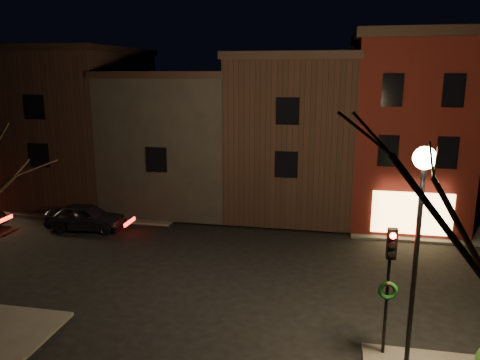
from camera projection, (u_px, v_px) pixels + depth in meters
name	position (u px, v px, depth m)	size (l,w,h in m)	color
ground	(238.00, 270.00, 20.56)	(120.00, 120.00, 0.00)	black
sidewalk_far_left	(70.00, 165.00, 43.43)	(30.00, 30.00, 0.12)	#2D2B28
corner_building	(407.00, 127.00, 26.89)	(6.50, 8.50, 10.50)	#4D110D
row_building_a	(295.00, 132.00, 29.22)	(7.30, 10.30, 9.40)	black
row_building_b	(184.00, 137.00, 30.70)	(7.80, 10.30, 8.40)	black
row_building_c	(82.00, 123.00, 31.89)	(7.30, 10.30, 9.90)	black
street_lamp_near	(421.00, 199.00, 12.49)	(0.60, 0.60, 6.48)	black
traffic_signal	(389.00, 272.00, 13.61)	(0.58, 0.38, 4.05)	black
parked_car_a	(86.00, 217.00, 25.62)	(1.72, 4.28, 1.46)	black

